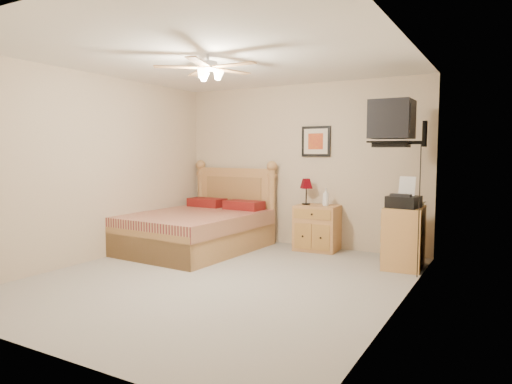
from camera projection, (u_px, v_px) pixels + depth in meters
floor at (220, 279)px, 5.26m from camera, size 4.50×4.50×0.00m
ceiling at (218, 58)px, 5.04m from camera, size 4.00×4.50×0.04m
wall_back at (300, 166)px, 7.10m from camera, size 4.00×0.04×2.50m
wall_front at (39, 182)px, 3.19m from camera, size 4.00×0.04×2.50m
wall_left at (96, 168)px, 6.12m from camera, size 0.04×4.50×2.50m
wall_right at (401, 175)px, 4.17m from camera, size 0.04×4.50×2.50m
bed at (195, 206)px, 6.75m from camera, size 1.66×2.12×1.32m
nightstand at (317, 228)px, 6.77m from camera, size 0.65×0.50×0.67m
table_lamp at (306, 192)px, 6.85m from camera, size 0.22×0.22×0.39m
lotion_bottle at (326, 197)px, 6.67m from camera, size 0.12×0.12×0.26m
framed_picture at (316, 141)px, 6.92m from camera, size 0.46×0.04×0.46m
dresser at (404, 237)px, 5.76m from camera, size 0.50×0.68×0.77m
fax_machine at (404, 192)px, 5.61m from camera, size 0.40×0.42×0.38m
magazine_lower at (407, 204)px, 5.88m from camera, size 0.26×0.31×0.03m
magazine_upper at (410, 202)px, 5.90m from camera, size 0.19×0.26×0.02m
wall_tv at (405, 122)px, 5.41m from camera, size 0.56×0.46×0.58m
ceiling_fan at (208, 68)px, 4.88m from camera, size 1.14×1.14×0.28m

